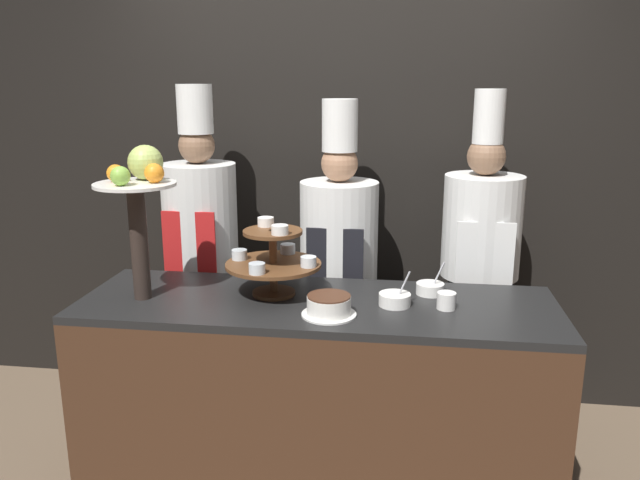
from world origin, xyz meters
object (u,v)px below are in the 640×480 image
(chef_left, at_px, (201,244))
(chef_center_right, at_px, (480,259))
(tiered_stand, at_px, (273,258))
(cake_round, at_px, (329,306))
(serving_bowl_near, at_px, (395,299))
(chef_center_left, at_px, (339,259))
(fruit_pedestal, at_px, (140,192))
(cup_white, at_px, (446,301))
(serving_bowl_far, at_px, (430,288))

(chef_left, xyz_separation_m, chef_center_right, (1.49, 0.00, -0.03))
(tiered_stand, relative_size, cake_round, 1.89)
(serving_bowl_near, bearing_deg, chef_center_left, 116.15)
(fruit_pedestal, height_order, chef_left, chef_left)
(cup_white, xyz_separation_m, serving_bowl_far, (-0.06, 0.18, -0.01))
(cake_round, xyz_separation_m, chef_center_left, (-0.04, 0.78, -0.02))
(cup_white, bearing_deg, serving_bowl_near, 176.91)
(serving_bowl_far, bearing_deg, cup_white, -71.55)
(chef_center_left, distance_m, chef_center_right, 0.73)
(chef_center_left, bearing_deg, cup_white, -50.67)
(fruit_pedestal, height_order, serving_bowl_near, fruit_pedestal)
(tiered_stand, height_order, chef_center_right, chef_center_right)
(tiered_stand, distance_m, cake_round, 0.38)
(cup_white, xyz_separation_m, serving_bowl_near, (-0.22, 0.01, -0.01))
(tiered_stand, xyz_separation_m, cake_round, (0.28, -0.22, -0.13))
(chef_left, relative_size, chef_center_right, 1.01)
(chef_center_right, bearing_deg, cake_round, -131.21)
(fruit_pedestal, bearing_deg, serving_bowl_far, 8.99)
(fruit_pedestal, distance_m, serving_bowl_near, 1.19)
(cake_round, height_order, cup_white, cake_round)
(cup_white, relative_size, chef_left, 0.04)
(serving_bowl_far, xyz_separation_m, chef_center_left, (-0.46, 0.46, -0.01))
(cake_round, xyz_separation_m, chef_left, (-0.80, 0.78, 0.03))
(chef_center_left, bearing_deg, chef_left, -180.00)
(cake_round, bearing_deg, chef_center_left, 93.19)
(serving_bowl_far, bearing_deg, tiered_stand, -171.66)
(serving_bowl_far, bearing_deg, cake_round, -142.22)
(chef_center_right, bearing_deg, serving_bowl_near, -123.83)
(chef_left, bearing_deg, chef_center_left, 0.00)
(fruit_pedestal, xyz_separation_m, cup_white, (1.32, 0.02, -0.43))
(chef_left, height_order, chef_center_left, chef_left)
(chef_left, bearing_deg, serving_bowl_near, -30.59)
(cake_round, bearing_deg, serving_bowl_near, 30.34)
(chef_center_right, bearing_deg, serving_bowl_far, -120.16)
(serving_bowl_near, relative_size, serving_bowl_far, 1.02)
(tiered_stand, relative_size, chef_center_left, 0.24)
(tiered_stand, height_order, serving_bowl_near, tiered_stand)
(fruit_pedestal, distance_m, chef_center_left, 1.13)
(fruit_pedestal, relative_size, serving_bowl_near, 4.30)
(fruit_pedestal, xyz_separation_m, serving_bowl_far, (1.26, 0.20, -0.44))
(chef_left, bearing_deg, cup_white, -26.59)
(fruit_pedestal, distance_m, chef_center_right, 1.71)
(chef_center_left, xyz_separation_m, chef_center_right, (0.73, 0.00, 0.02))
(tiered_stand, relative_size, chef_center_right, 0.24)
(cup_white, bearing_deg, fruit_pedestal, -179.28)
(fruit_pedestal, xyz_separation_m, chef_center_right, (1.52, 0.66, -0.43))
(fruit_pedestal, xyz_separation_m, chef_left, (0.04, 0.66, -0.40))
(fruit_pedestal, height_order, chef_center_left, chef_center_left)
(tiered_stand, relative_size, serving_bowl_far, 2.81)
(serving_bowl_near, bearing_deg, serving_bowl_far, 47.71)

